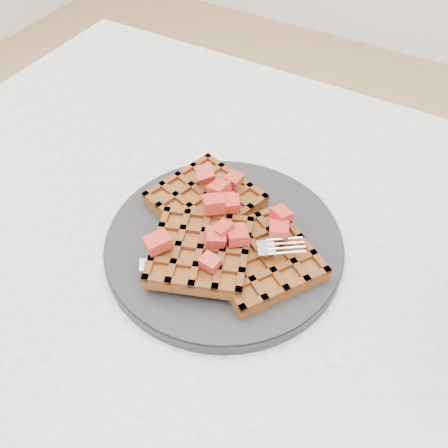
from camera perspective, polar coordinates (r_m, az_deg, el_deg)
table at (r=0.62m, az=9.29°, el=-15.81°), size 1.20×0.80×0.75m
plate at (r=0.56m, az=0.00°, el=-2.21°), size 0.26×0.26×0.02m
waffles at (r=0.54m, az=-0.19°, el=-1.17°), size 0.23×0.20×0.03m
strawberry_pile at (r=0.52m, az=0.00°, el=1.03°), size 0.15×0.15×0.02m
fork at (r=0.52m, az=1.15°, el=-4.37°), size 0.16×0.12×0.02m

